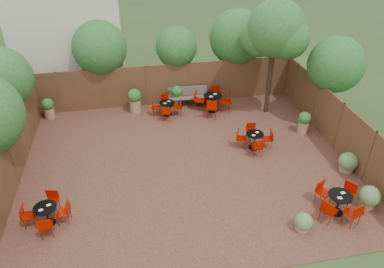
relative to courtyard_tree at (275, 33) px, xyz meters
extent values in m
plane|color=#354F23|center=(-4.33, -3.26, -3.77)|extent=(80.00, 80.00, 0.00)
cube|color=#3D1E18|center=(-4.33, -3.26, -3.76)|extent=(12.00, 10.00, 0.02)
cube|color=brown|center=(-4.33, 1.74, -2.77)|extent=(12.00, 0.08, 2.00)
cube|color=brown|center=(-10.33, -3.26, -2.77)|extent=(0.08, 10.00, 2.00)
cube|color=brown|center=(1.67, -3.26, -2.77)|extent=(0.08, 10.00, 2.00)
cube|color=beige|center=(-8.83, 4.74, 0.23)|extent=(5.00, 4.00, 8.00)
sphere|color=#22621F|center=(-10.93, -0.26, -1.05)|extent=(2.40, 2.40, 2.40)
sphere|color=#22621F|center=(-7.33, 2.44, -1.03)|extent=(2.46, 2.46, 2.46)
sphere|color=#22621F|center=(-3.83, 2.34, -1.19)|extent=(1.94, 1.94, 1.94)
sphere|color=#22621F|center=(-0.83, 2.54, -0.96)|extent=(2.69, 2.69, 2.69)
sphere|color=#22621F|center=(2.27, -1.26, -1.08)|extent=(2.31, 2.31, 2.31)
cylinder|color=black|center=(0.01, 0.01, -1.69)|extent=(0.20, 0.20, 4.12)
sphere|color=#22621F|center=(0.01, 0.01, 0.17)|extent=(2.41, 2.41, 2.41)
sphere|color=#22621F|center=(-0.49, 0.41, -0.29)|extent=(1.69, 1.69, 1.69)
sphere|color=#22621F|center=(0.41, -0.39, -0.12)|extent=(1.76, 1.76, 1.76)
cube|color=brown|center=(-3.26, 1.29, -3.33)|extent=(1.48, 0.49, 0.05)
cube|color=brown|center=(-3.26, 1.49, -3.06)|extent=(1.47, 0.16, 0.44)
cube|color=black|center=(-3.92, 1.29, -3.55)|extent=(0.07, 0.44, 0.39)
cube|color=black|center=(-2.59, 1.29, -3.55)|extent=(0.07, 0.44, 0.39)
cube|color=brown|center=(-3.67, 1.29, -3.32)|extent=(1.49, 0.48, 0.05)
cube|color=brown|center=(-3.67, 1.49, -3.06)|extent=(1.48, 0.15, 0.45)
cube|color=black|center=(-4.34, 1.29, -3.55)|extent=(0.07, 0.45, 0.39)
cube|color=black|center=(-3.00, 1.29, -3.55)|extent=(0.07, 0.45, 0.39)
cylinder|color=black|center=(-4.58, 0.54, -3.74)|extent=(0.39, 0.39, 0.03)
cylinder|color=black|center=(-4.58, 0.54, -3.42)|extent=(0.04, 0.04, 0.62)
cylinder|color=black|center=(-4.58, 0.54, -3.10)|extent=(0.67, 0.67, 0.03)
cube|color=white|center=(-4.48, 0.61, -3.08)|extent=(0.13, 0.10, 0.01)
cube|color=white|center=(-4.67, 0.44, -3.08)|extent=(0.13, 0.10, 0.01)
cylinder|color=black|center=(-2.45, 0.54, -3.73)|extent=(0.48, 0.48, 0.03)
cylinder|color=black|center=(-2.45, 0.54, -3.34)|extent=(0.05, 0.05, 0.77)
cylinder|color=black|center=(-2.45, 0.54, -2.95)|extent=(0.83, 0.83, 0.03)
cube|color=white|center=(-2.31, 0.63, -2.92)|extent=(0.18, 0.15, 0.02)
cube|color=white|center=(-2.56, 0.41, -2.92)|extent=(0.18, 0.15, 0.02)
cylinder|color=black|center=(-1.52, -2.74, -3.73)|extent=(0.40, 0.40, 0.03)
cylinder|color=black|center=(-1.52, -2.74, -3.41)|extent=(0.05, 0.05, 0.64)
cylinder|color=black|center=(-1.52, -2.74, -3.08)|extent=(0.69, 0.69, 0.03)
cube|color=white|center=(-1.41, -2.66, -3.06)|extent=(0.15, 0.12, 0.01)
cube|color=white|center=(-1.61, -2.85, -3.06)|extent=(0.15, 0.12, 0.01)
cylinder|color=black|center=(-8.99, -5.43, -3.74)|extent=(0.40, 0.40, 0.03)
cylinder|color=black|center=(-8.99, -5.43, -3.42)|extent=(0.04, 0.04, 0.63)
cylinder|color=black|center=(-8.99, -5.43, -3.09)|extent=(0.68, 0.68, 0.03)
cube|color=white|center=(-8.89, -5.36, -3.07)|extent=(0.13, 0.09, 0.01)
cube|color=white|center=(-9.08, -5.54, -3.07)|extent=(0.13, 0.09, 0.01)
cylinder|color=black|center=(-0.09, -6.61, -3.73)|extent=(0.43, 0.43, 0.03)
cylinder|color=black|center=(-0.09, -6.61, -3.39)|extent=(0.05, 0.05, 0.68)
cylinder|color=black|center=(-0.09, -6.61, -3.04)|extent=(0.74, 0.74, 0.03)
cube|color=white|center=(0.03, -6.54, -3.02)|extent=(0.16, 0.14, 0.01)
cube|color=white|center=(-0.18, -6.73, -3.02)|extent=(0.16, 0.14, 0.01)
cylinder|color=#9C764E|center=(-5.99, 1.12, -3.45)|extent=(0.53, 0.53, 0.61)
sphere|color=#22621F|center=(-5.99, 1.12, -2.90)|extent=(0.63, 0.63, 0.63)
cylinder|color=#9C764E|center=(-3.97, 1.44, -3.49)|extent=(0.46, 0.46, 0.52)
sphere|color=#22621F|center=(-3.97, 1.44, -3.02)|extent=(0.55, 0.55, 0.55)
cylinder|color=#9C764E|center=(-9.84, 1.25, -3.50)|extent=(0.44, 0.44, 0.51)
sphere|color=#22621F|center=(-9.84, 1.25, -3.04)|extent=(0.53, 0.53, 0.53)
cylinder|color=#9C764E|center=(0.92, -1.97, -3.50)|extent=(0.43, 0.43, 0.50)
sphere|color=#22621F|center=(0.92, -1.97, -3.06)|extent=(0.52, 0.52, 0.52)
cylinder|color=#9C764E|center=(1.06, -6.51, -3.63)|extent=(0.50, 0.50, 0.23)
sphere|color=#527C40|center=(1.06, -6.51, -3.35)|extent=(0.68, 0.68, 0.68)
cylinder|color=#9C764E|center=(-1.46, -7.07, -3.66)|extent=(0.39, 0.39, 0.18)
sphere|color=#527C40|center=(-1.46, -7.07, -3.43)|extent=(0.54, 0.54, 0.54)
cylinder|color=#9C764E|center=(1.37, -4.71, -3.63)|extent=(0.50, 0.50, 0.23)
sphere|color=#527C40|center=(1.37, -4.71, -3.35)|extent=(0.68, 0.68, 0.68)
camera|label=1|loc=(-6.11, -13.96, 4.61)|focal=33.88mm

